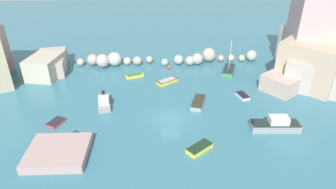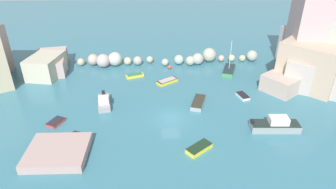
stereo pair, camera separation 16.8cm
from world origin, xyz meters
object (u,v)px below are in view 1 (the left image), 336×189
moored_boat_5 (243,96)px  moored_boat_9 (56,122)px  moored_boat_8 (229,70)px  channel_buoy (169,67)px  moored_boat_2 (167,81)px  moored_boat_3 (200,148)px  stone_dock (58,152)px  moored_boat_4 (275,125)px  moored_boat_1 (104,102)px  moored_boat_6 (198,102)px  moored_boat_0 (70,140)px  moored_boat_7 (135,76)px

moored_boat_5 → moored_boat_9: bearing=86.8°
moored_boat_8 → channel_buoy: bearing=-80.2°
moored_boat_2 → moored_boat_3: (2.31, -17.24, 0.00)m
stone_dock → moored_boat_4: moored_boat_4 is taller
moored_boat_1 → moored_boat_8: bearing=107.9°
channel_buoy → moored_boat_8: (10.27, -2.15, 0.04)m
stone_dock → moored_boat_9: size_ratio=2.50×
moored_boat_5 → moored_boat_3: bearing=129.7°
moored_boat_3 → moored_boat_6: (1.58, 9.97, 0.03)m
moored_boat_2 → moored_boat_4: size_ratio=0.60×
moored_boat_1 → moored_boat_6: (13.35, -0.71, -0.26)m
moored_boat_0 → moored_boat_1: 8.55m
channel_buoy → moored_boat_7: (-6.19, -2.96, -0.06)m
moored_boat_5 → moored_boat_6: moored_boat_6 is taller
moored_boat_1 → moored_boat_6: moored_boat_1 is taller
moored_boat_9 → moored_boat_8: bearing=-34.7°
moored_boat_0 → moored_boat_3: size_ratio=0.90×
moored_boat_2 → moored_boat_3: bearing=-115.5°
moored_boat_0 → moored_boat_9: moored_boat_0 is taller
moored_boat_7 → moored_boat_2: bearing=136.0°
moored_boat_6 → moored_boat_9: (-19.08, -3.31, -0.11)m
moored_boat_4 → moored_boat_5: size_ratio=2.45×
moored_boat_2 → moored_boat_9: size_ratio=1.41×
moored_boat_3 → moored_boat_4: size_ratio=0.54×
moored_boat_1 → moored_boat_2: moored_boat_1 is taller
stone_dock → channel_buoy: bearing=57.8°
moored_boat_6 → moored_boat_5: bearing=-57.2°
stone_dock → moored_boat_1: 11.07m
moored_boat_4 → moored_boat_6: 10.87m
moored_boat_0 → moored_boat_5: (23.37, 8.84, -0.06)m
moored_boat_0 → moored_boat_4: moored_boat_4 is taller
moored_boat_4 → moored_boat_7: moored_boat_4 is taller
moored_boat_7 → moored_boat_9: size_ratio=1.24×
stone_dock → moored_boat_8: (24.43, 20.31, -0.13)m
channel_buoy → moored_boat_1: size_ratio=0.14×
moored_boat_2 → moored_boat_5: (10.86, -5.70, -0.06)m
moored_boat_2 → moored_boat_0: bearing=-163.8°
channel_buoy → moored_boat_4: 22.73m
moored_boat_1 → moored_boat_6: size_ratio=1.02×
moored_boat_3 → moored_boat_8: size_ratio=0.59×
stone_dock → moored_boat_0: 2.54m
moored_boat_0 → moored_boat_5: 24.98m
moored_boat_7 → moored_boat_5: bearing=134.6°
stone_dock → moored_boat_2: size_ratio=1.77×
channel_buoy → moored_boat_2: size_ratio=0.17×
channel_buoy → moored_boat_2: (-0.84, -5.52, -0.04)m
moored_boat_4 → moored_boat_5: moored_boat_4 is taller
moored_boat_6 → moored_boat_8: 12.86m
moored_boat_5 → moored_boat_7: moored_boat_7 is taller
moored_boat_2 → moored_boat_5: moored_boat_2 is taller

